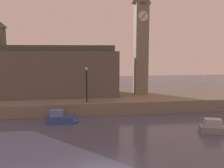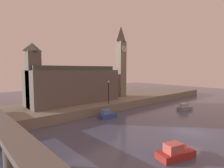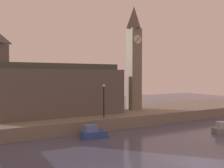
# 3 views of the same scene
# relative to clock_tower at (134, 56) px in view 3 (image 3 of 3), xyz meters

# --- Properties ---
(ground_plane) EXTENTS (120.00, 120.00, 0.00)m
(ground_plane) POSITION_rel_clock_tower_xyz_m (-7.63, -20.25, -9.99)
(ground_plane) COLOR #474C66
(far_embankment) EXTENTS (70.00, 12.00, 1.50)m
(far_embankment) POSITION_rel_clock_tower_xyz_m (-7.63, -0.25, -9.24)
(far_embankment) COLOR slate
(far_embankment) RESTS_ON ground
(clock_tower) EXTENTS (2.03, 2.09, 16.40)m
(clock_tower) POSITION_rel_clock_tower_xyz_m (0.00, 0.00, 0.00)
(clock_tower) COLOR slate
(clock_tower) RESTS_ON far_embankment
(parliament_hall) EXTENTS (17.39, 6.04, 10.69)m
(parliament_hall) POSITION_rel_clock_tower_xyz_m (-12.76, 0.15, -4.99)
(parliament_hall) COLOR #5B544C
(parliament_hall) RESTS_ON far_embankment
(streetlamp) EXTENTS (0.36, 0.36, 4.30)m
(streetlamp) POSITION_rel_clock_tower_xyz_m (-8.13, -5.04, -5.84)
(streetlamp) COLOR black
(streetlamp) RESTS_ON far_embankment
(boat_tour_blue) EXTENTS (3.46, 1.50, 1.45)m
(boat_tour_blue) POSITION_rel_clock_tower_xyz_m (-11.00, -8.44, -9.47)
(boat_tour_blue) COLOR #2D4C93
(boat_tour_blue) RESTS_ON ground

